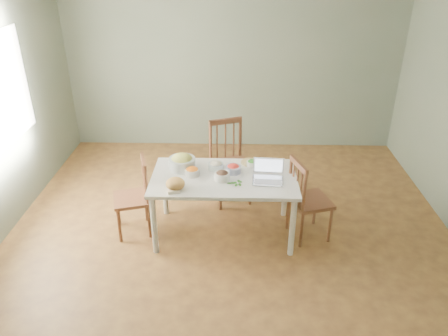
{
  "coord_description": "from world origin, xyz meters",
  "views": [
    {
      "loc": [
        0.04,
        -3.95,
        2.92
      ],
      "look_at": [
        -0.07,
        0.07,
        0.82
      ],
      "focal_mm": 34.75,
      "sensor_mm": 36.0,
      "label": 1
    }
  ],
  "objects_px": {
    "chair_left": "(131,197)",
    "chair_right": "(311,199)",
    "dining_table": "(224,205)",
    "chair_far": "(231,164)",
    "bowl_squash": "(182,162)",
    "bread_boule": "(175,184)",
    "laptop": "(268,172)"
  },
  "relations": [
    {
      "from": "laptop",
      "to": "bowl_squash",
      "type": "bearing_deg",
      "value": 167.99
    },
    {
      "from": "chair_left",
      "to": "bowl_squash",
      "type": "bearing_deg",
      "value": 89.95
    },
    {
      "from": "bowl_squash",
      "to": "chair_far",
      "type": "bearing_deg",
      "value": 46.01
    },
    {
      "from": "dining_table",
      "to": "chair_left",
      "type": "xyz_separation_m",
      "value": [
        -1.02,
        0.0,
        0.09
      ]
    },
    {
      "from": "chair_far",
      "to": "bowl_squash",
      "type": "xyz_separation_m",
      "value": [
        -0.52,
        -0.54,
        0.29
      ]
    },
    {
      "from": "chair_far",
      "to": "chair_left",
      "type": "height_order",
      "value": "chair_far"
    },
    {
      "from": "dining_table",
      "to": "chair_far",
      "type": "xyz_separation_m",
      "value": [
        0.06,
        0.71,
        0.15
      ]
    },
    {
      "from": "chair_right",
      "to": "bowl_squash",
      "type": "bearing_deg",
      "value": 64.77
    },
    {
      "from": "bread_boule",
      "to": "bowl_squash",
      "type": "distance_m",
      "value": 0.45
    },
    {
      "from": "chair_left",
      "to": "dining_table",
      "type": "bearing_deg",
      "value": 73.37
    },
    {
      "from": "dining_table",
      "to": "chair_left",
      "type": "height_order",
      "value": "chair_left"
    },
    {
      "from": "dining_table",
      "to": "chair_far",
      "type": "relative_size",
      "value": 1.49
    },
    {
      "from": "chair_left",
      "to": "bread_boule",
      "type": "height_order",
      "value": "chair_left"
    },
    {
      "from": "bowl_squash",
      "to": "laptop",
      "type": "height_order",
      "value": "laptop"
    },
    {
      "from": "bread_boule",
      "to": "chair_right",
      "type": "bearing_deg",
      "value": 10.41
    },
    {
      "from": "chair_left",
      "to": "chair_right",
      "type": "xyz_separation_m",
      "value": [
        1.95,
        -0.02,
        0.02
      ]
    },
    {
      "from": "bowl_squash",
      "to": "laptop",
      "type": "distance_m",
      "value": 0.96
    },
    {
      "from": "dining_table",
      "to": "bread_boule",
      "type": "height_order",
      "value": "bread_boule"
    },
    {
      "from": "chair_far",
      "to": "chair_left",
      "type": "bearing_deg",
      "value": -167.42
    },
    {
      "from": "chair_right",
      "to": "bread_boule",
      "type": "height_order",
      "value": "chair_right"
    },
    {
      "from": "chair_right",
      "to": "chair_left",
      "type": "bearing_deg",
      "value": 71.74
    },
    {
      "from": "chair_right",
      "to": "laptop",
      "type": "distance_m",
      "value": 0.6
    },
    {
      "from": "chair_far",
      "to": "chair_right",
      "type": "relative_size",
      "value": 1.1
    },
    {
      "from": "chair_left",
      "to": "chair_right",
      "type": "distance_m",
      "value": 1.95
    },
    {
      "from": "dining_table",
      "to": "laptop",
      "type": "relative_size",
      "value": 4.82
    },
    {
      "from": "dining_table",
      "to": "laptop",
      "type": "distance_m",
      "value": 0.66
    },
    {
      "from": "dining_table",
      "to": "chair_right",
      "type": "bearing_deg",
      "value": -1.28
    },
    {
      "from": "dining_table",
      "to": "chair_right",
      "type": "distance_m",
      "value": 0.94
    },
    {
      "from": "chair_left",
      "to": "bread_boule",
      "type": "bearing_deg",
      "value": 45.88
    },
    {
      "from": "dining_table",
      "to": "laptop",
      "type": "bearing_deg",
      "value": -12.12
    },
    {
      "from": "dining_table",
      "to": "bowl_squash",
      "type": "bearing_deg",
      "value": 160.0
    },
    {
      "from": "dining_table",
      "to": "laptop",
      "type": "xyz_separation_m",
      "value": [
        0.46,
        -0.1,
        0.47
      ]
    }
  ]
}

